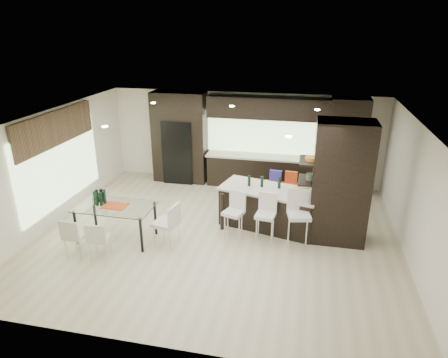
% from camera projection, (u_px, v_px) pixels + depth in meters
% --- Properties ---
extents(ground, '(8.00, 8.00, 0.00)m').
position_uv_depth(ground, '(219.00, 235.00, 9.15)').
color(ground, '#C3B995').
rests_on(ground, ground).
extents(back_wall, '(8.00, 0.02, 2.70)m').
position_uv_depth(back_wall, '(245.00, 138.00, 11.85)').
color(back_wall, white).
rests_on(back_wall, ground).
extents(left_wall, '(0.02, 7.00, 2.70)m').
position_uv_depth(left_wall, '(54.00, 167.00, 9.45)').
color(left_wall, white).
rests_on(left_wall, ground).
extents(right_wall, '(0.02, 7.00, 2.70)m').
position_uv_depth(right_wall, '(415.00, 196.00, 7.88)').
color(right_wall, white).
rests_on(right_wall, ground).
extents(ceiling, '(8.00, 7.00, 0.02)m').
position_uv_depth(ceiling, '(218.00, 119.00, 8.17)').
color(ceiling, white).
rests_on(ceiling, ground).
extents(window_left, '(0.04, 3.20, 1.90)m').
position_uv_depth(window_left, '(60.00, 165.00, 9.62)').
color(window_left, '#B2D199').
rests_on(window_left, left_wall).
extents(window_back, '(3.40, 0.04, 1.20)m').
position_uv_depth(window_back, '(265.00, 133.00, 11.62)').
color(window_back, '#B2D199').
rests_on(window_back, back_wall).
extents(stone_accent, '(0.08, 3.00, 0.80)m').
position_uv_depth(stone_accent, '(56.00, 128.00, 9.29)').
color(stone_accent, brown).
rests_on(stone_accent, left_wall).
extents(ceiling_spots, '(4.00, 3.00, 0.02)m').
position_uv_depth(ceiling_spots, '(221.00, 117.00, 8.41)').
color(ceiling_spots, white).
rests_on(ceiling_spots, ceiling).
extents(back_cabinetry, '(6.80, 0.68, 2.70)m').
position_uv_depth(back_cabinetry, '(260.00, 142.00, 11.45)').
color(back_cabinetry, black).
rests_on(back_cabinetry, ground).
extents(refrigerator, '(0.90, 0.68, 1.90)m').
position_uv_depth(refrigerator, '(180.00, 151.00, 12.02)').
color(refrigerator, black).
rests_on(refrigerator, ground).
extents(partition_column, '(1.20, 0.80, 2.70)m').
position_uv_depth(partition_column, '(341.00, 183.00, 8.52)').
color(partition_column, black).
rests_on(partition_column, ground).
extents(kitchen_island, '(2.46, 1.51, 0.96)m').
position_uv_depth(kitchen_island, '(269.00, 208.00, 9.39)').
color(kitchen_island, black).
rests_on(kitchen_island, ground).
extents(stool_left, '(0.51, 0.51, 0.90)m').
position_uv_depth(stool_left, '(233.00, 221.00, 8.82)').
color(stool_left, silver).
rests_on(stool_left, ground).
extents(stool_mid, '(0.45, 0.45, 0.92)m').
position_uv_depth(stool_mid, '(265.00, 224.00, 8.67)').
color(stool_mid, silver).
rests_on(stool_mid, ground).
extents(stool_right, '(0.55, 0.55, 1.04)m').
position_uv_depth(stool_right, '(298.00, 225.00, 8.49)').
color(stool_right, silver).
rests_on(stool_right, ground).
extents(bench, '(1.27, 0.59, 0.47)m').
position_uv_depth(bench, '(285.00, 193.00, 10.85)').
color(bench, black).
rests_on(bench, ground).
extents(floor_vase, '(0.51, 0.51, 1.14)m').
position_uv_depth(floor_vase, '(323.00, 207.00, 9.23)').
color(floor_vase, '#46533B').
rests_on(floor_vase, ground).
extents(dining_table, '(1.69, 0.96, 0.81)m').
position_uv_depth(dining_table, '(117.00, 223.00, 8.85)').
color(dining_table, white).
rests_on(dining_table, ground).
extents(chair_near, '(0.47, 0.47, 0.76)m').
position_uv_depth(chair_near, '(100.00, 241.00, 8.17)').
color(chair_near, silver).
rests_on(chair_near, ground).
extents(chair_far, '(0.45, 0.45, 0.79)m').
position_uv_depth(chair_far, '(76.00, 237.00, 8.26)').
color(chair_far, silver).
rests_on(chair_far, ground).
extents(chair_end, '(0.57, 0.57, 0.90)m').
position_uv_depth(chair_end, '(166.00, 226.00, 8.60)').
color(chair_end, silver).
rests_on(chair_end, ground).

